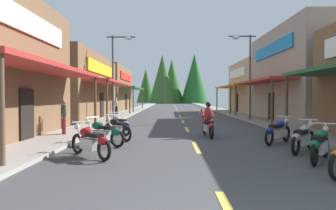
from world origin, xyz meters
TOP-DOWN VIEW (x-y plane):
  - ground at (0.00, 32.51)m, footprint 9.06×95.03m
  - sidewalk_left at (-5.55, 32.51)m, footprint 2.05×95.03m
  - sidewalk_right at (5.55, 32.51)m, footprint 2.05×95.03m
  - centerline_dashes at (0.00, 35.44)m, footprint 0.16×68.86m
  - storefront_left_middle at (-10.82, 22.56)m, footprint 10.35×12.72m
  - storefront_left_far at (-9.98, 36.47)m, footprint 8.68×12.81m
  - storefront_right_middle at (10.23, 20.04)m, footprint 9.17×11.22m
  - storefront_right_far at (11.03, 31.64)m, footprint 10.77×10.04m
  - streetlamp_left at (-4.64, 18.81)m, footprint 1.98×0.30m
  - streetlamp_right at (4.65, 19.85)m, footprint 1.98×0.30m
  - motorcycle_parked_right_1 at (3.21, 5.90)m, footprint 1.35×1.78m
  - motorcycle_parked_right_2 at (3.37, 7.32)m, footprint 1.46×1.70m
  - motorcycle_parked_right_3 at (3.18, 9.11)m, footprint 1.54×1.63m
  - motorcycle_parked_left_0 at (-3.26, 6.42)m, footprint 1.59×1.58m
  - motorcycle_parked_left_1 at (-3.38, 8.54)m, footprint 1.85×1.24m
  - motorcycle_parked_left_2 at (-3.12, 10.12)m, footprint 1.47×1.69m
  - motorcycle_parked_left_3 at (-3.37, 11.94)m, footprint 1.38×1.76m
  - rider_cruising_lead at (0.77, 11.03)m, footprint 0.60×2.14m
  - pedestrian_by_shop at (-6.07, 26.52)m, footprint 0.46×0.43m
  - pedestrian_browsing at (-5.66, 11.05)m, footprint 0.41×0.50m
  - treeline_backdrop at (0.64, 79.88)m, footprint 20.00×14.16m

SIDE VIEW (x-z plane):
  - ground at x=0.00m, z-range -0.10..0.00m
  - centerline_dashes at x=0.00m, z-range 0.00..0.01m
  - sidewalk_left at x=-5.55m, z-range 0.00..0.12m
  - sidewalk_right at x=5.55m, z-range 0.00..0.12m
  - motorcycle_parked_right_1 at x=3.21m, z-range -0.03..1.01m
  - motorcycle_parked_right_2 at x=3.37m, z-range -0.03..1.01m
  - motorcycle_parked_right_3 at x=3.18m, z-range -0.03..1.01m
  - motorcycle_parked_left_0 at x=-3.26m, z-range -0.03..1.01m
  - motorcycle_parked_left_1 at x=-3.38m, z-range -0.03..1.01m
  - motorcycle_parked_left_2 at x=-3.12m, z-range -0.03..1.01m
  - motorcycle_parked_left_3 at x=-3.37m, z-range -0.03..1.01m
  - rider_cruising_lead at x=0.77m, z-range -0.13..1.44m
  - pedestrian_browsing at x=-5.66m, z-range 0.13..1.79m
  - pedestrian_by_shop at x=-6.07m, z-range 0.14..1.84m
  - storefront_left_middle at x=-10.82m, z-range 0.00..5.19m
  - storefront_left_far at x=-9.98m, z-range 0.00..5.50m
  - storefront_right_far at x=11.03m, z-range 0.00..5.64m
  - storefront_right_middle at x=10.23m, z-range 0.00..6.75m
  - streetlamp_left at x=-4.64m, z-range 0.92..6.97m
  - streetlamp_right at x=4.65m, z-range 0.93..7.23m
  - treeline_backdrop at x=0.64m, z-range -0.61..12.68m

